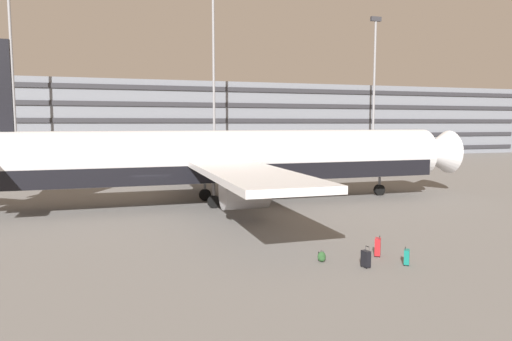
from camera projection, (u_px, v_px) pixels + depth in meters
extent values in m
plane|color=slate|center=(150.00, 209.00, 32.12)|extent=(600.00, 600.00, 0.00)
cube|color=slate|center=(125.00, 121.00, 78.58)|extent=(151.60, 15.41, 12.70)
cube|color=#2D2D33|center=(127.00, 153.00, 71.70)|extent=(150.09, 0.24, 0.70)
cube|color=#2D2D33|center=(127.00, 137.00, 71.44)|extent=(150.09, 0.24, 0.70)
cube|color=#2D2D33|center=(127.00, 120.00, 71.18)|extent=(150.09, 0.24, 0.70)
cube|color=#2D2D33|center=(126.00, 104.00, 70.92)|extent=(150.09, 0.24, 0.70)
cube|color=#2D2D33|center=(126.00, 87.00, 70.66)|extent=(150.09, 0.24, 0.70)
cylinder|color=silver|center=(227.00, 157.00, 34.13)|extent=(33.97, 4.01, 3.86)
cube|color=black|center=(227.00, 171.00, 34.24)|extent=(32.61, 3.92, 1.24)
cone|color=silver|center=(433.00, 152.00, 39.45)|extent=(3.10, 3.68, 3.67)
cube|color=silver|center=(193.00, 153.00, 42.48)|extent=(4.46, 14.28, 0.36)
cube|color=silver|center=(248.00, 174.00, 25.26)|extent=(4.46, 14.28, 0.36)
cylinder|color=#9E9EA3|center=(204.00, 171.00, 40.32)|extent=(2.77, 2.13, 2.12)
cylinder|color=#9E9EA3|center=(245.00, 192.00, 27.99)|extent=(2.77, 2.13, 2.12)
cylinder|color=black|center=(379.00, 190.00, 38.24)|extent=(0.90, 0.35, 0.90)
cylinder|color=slate|center=(380.00, 181.00, 38.16)|extent=(0.20, 0.20, 1.54)
cylinder|color=black|center=(205.00, 195.00, 35.60)|extent=(0.90, 0.35, 0.90)
cylinder|color=slate|center=(205.00, 185.00, 35.52)|extent=(0.20, 0.20, 1.54)
cylinder|color=black|center=(214.00, 202.00, 32.48)|extent=(0.90, 0.35, 0.90)
cylinder|color=slate|center=(214.00, 191.00, 32.41)|extent=(0.20, 0.20, 1.54)
cylinder|color=gray|center=(12.00, 70.00, 59.67)|extent=(0.36, 0.36, 25.51)
cylinder|color=gray|center=(214.00, 79.00, 67.62)|extent=(0.36, 0.36, 24.74)
cylinder|color=gray|center=(374.00, 91.00, 75.71)|extent=(0.36, 0.36, 22.26)
cube|color=#333338|center=(376.00, 19.00, 74.54)|extent=(1.80, 0.50, 0.70)
cube|color=#147266|center=(407.00, 257.00, 19.44)|extent=(0.39, 0.42, 0.61)
cylinder|color=#333338|center=(406.00, 248.00, 19.52)|extent=(0.02, 0.02, 0.09)
cylinder|color=#333338|center=(405.00, 249.00, 19.33)|extent=(0.02, 0.02, 0.09)
cube|color=black|center=(405.00, 247.00, 19.42)|extent=(0.14, 0.17, 0.02)
cylinder|color=black|center=(409.00, 264.00, 19.58)|extent=(0.05, 0.05, 0.05)
cylinder|color=black|center=(408.00, 266.00, 19.30)|extent=(0.05, 0.05, 0.05)
cylinder|color=black|center=(405.00, 263.00, 19.64)|extent=(0.05, 0.05, 0.05)
cylinder|color=black|center=(404.00, 265.00, 19.36)|extent=(0.05, 0.05, 0.05)
cube|color=#B21E23|center=(378.00, 247.00, 20.74)|extent=(0.45, 0.50, 0.77)
cylinder|color=#333338|center=(380.00, 238.00, 20.56)|extent=(0.02, 0.02, 0.09)
cylinder|color=#333338|center=(380.00, 237.00, 20.79)|extent=(0.02, 0.02, 0.09)
cube|color=black|center=(380.00, 236.00, 20.67)|extent=(0.16, 0.21, 0.02)
cylinder|color=black|center=(375.00, 256.00, 20.65)|extent=(0.05, 0.05, 0.05)
cylinder|color=black|center=(375.00, 254.00, 20.98)|extent=(0.05, 0.05, 0.05)
cylinder|color=black|center=(380.00, 257.00, 20.59)|extent=(0.05, 0.05, 0.05)
cylinder|color=black|center=(380.00, 255.00, 20.92)|extent=(0.05, 0.05, 0.05)
cube|color=black|center=(366.00, 259.00, 19.10)|extent=(0.31, 0.42, 0.66)
cylinder|color=#333338|center=(369.00, 249.00, 19.00)|extent=(0.02, 0.02, 0.17)
cylinder|color=#333338|center=(366.00, 248.00, 19.18)|extent=(0.02, 0.02, 0.17)
cube|color=black|center=(367.00, 246.00, 19.08)|extent=(0.07, 0.21, 0.02)
cylinder|color=black|center=(366.00, 268.00, 18.96)|extent=(0.05, 0.03, 0.05)
cylinder|color=black|center=(361.00, 266.00, 19.22)|extent=(0.05, 0.03, 0.05)
cylinder|color=black|center=(370.00, 268.00, 19.05)|extent=(0.05, 0.03, 0.05)
cylinder|color=black|center=(365.00, 266.00, 19.31)|extent=(0.05, 0.03, 0.05)
ellipsoid|color=#264C26|center=(322.00, 257.00, 19.89)|extent=(0.39, 0.29, 0.45)
ellipsoid|color=#264C26|center=(322.00, 259.00, 19.79)|extent=(0.27, 0.14, 0.20)
torus|color=black|center=(321.00, 251.00, 19.91)|extent=(0.08, 0.02, 0.08)
cube|color=black|center=(323.00, 256.00, 20.02)|extent=(0.04, 0.03, 0.39)
cube|color=black|center=(319.00, 256.00, 19.99)|extent=(0.04, 0.03, 0.39)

